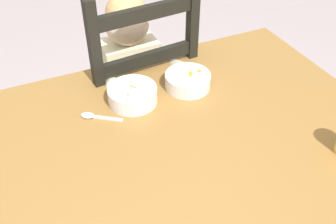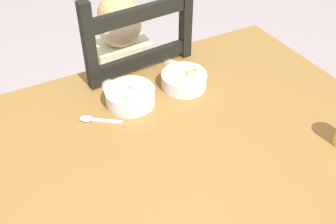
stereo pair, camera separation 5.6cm
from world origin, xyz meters
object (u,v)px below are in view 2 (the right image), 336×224
at_px(dining_table, 166,164).
at_px(child_figure, 126,75).
at_px(spoon, 93,119).
at_px(bowl_of_carrots, 184,80).
at_px(dining_chair, 129,104).
at_px(bowl_of_peas, 130,96).

relative_size(dining_table, child_figure, 1.44).
relative_size(dining_table, spoon, 11.18).
relative_size(dining_table, bowl_of_carrots, 8.81).
bearing_deg(child_figure, spoon, -127.27).
distance_m(dining_chair, bowl_of_peas, 0.42).
height_order(dining_table, bowl_of_carrots, bowl_of_carrots).
xyz_separation_m(dining_table, bowl_of_carrots, (0.19, 0.22, 0.12)).
bearing_deg(bowl_of_peas, spoon, -169.99).
bearing_deg(dining_chair, child_figure, -160.21).
height_order(dining_chair, bowl_of_carrots, dining_chair).
relative_size(dining_table, bowl_of_peas, 8.55).
relative_size(dining_table, dining_chair, 1.33).
bearing_deg(child_figure, dining_chair, 19.79).
height_order(dining_chair, bowl_of_peas, dining_chair).
relative_size(child_figure, bowl_of_carrots, 6.11).
xyz_separation_m(dining_table, spoon, (-0.16, 0.19, 0.10)).
distance_m(bowl_of_carrots, spoon, 0.34).
bearing_deg(bowl_of_carrots, dining_table, -130.60).
distance_m(bowl_of_peas, bowl_of_carrots, 0.20).
height_order(dining_chair, spoon, dining_chair).
bearing_deg(child_figure, bowl_of_carrots, -70.94).
bearing_deg(bowl_of_peas, dining_chair, 70.22).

